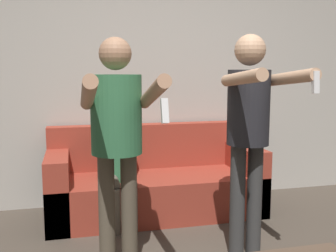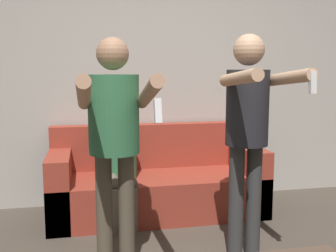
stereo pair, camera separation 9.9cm
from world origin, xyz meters
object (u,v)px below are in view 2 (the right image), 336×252
at_px(couch, 156,184).
at_px(person_standing_left, 114,128).
at_px(person_seated, 120,155).
at_px(person_standing_right, 248,122).

relative_size(couch, person_standing_left, 1.27).
xyz_separation_m(couch, person_standing_left, (-0.47, -1.05, 0.70)).
height_order(couch, person_seated, person_seated).
height_order(person_standing_right, person_seated, person_standing_right).
distance_m(person_standing_right, person_seated, 1.28).
bearing_deg(person_standing_right, person_seated, 132.89).
bearing_deg(person_standing_left, person_seated, 83.29).
bearing_deg(couch, person_seated, -157.05).
relative_size(person_standing_right, person_seated, 1.43).
relative_size(person_standing_left, person_seated, 1.40).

